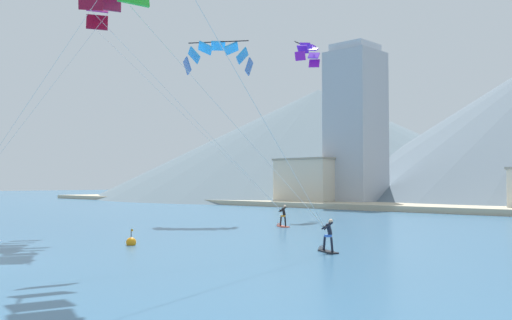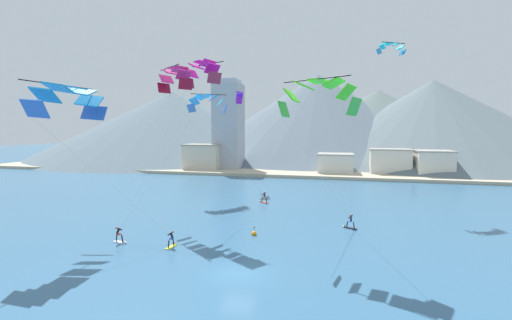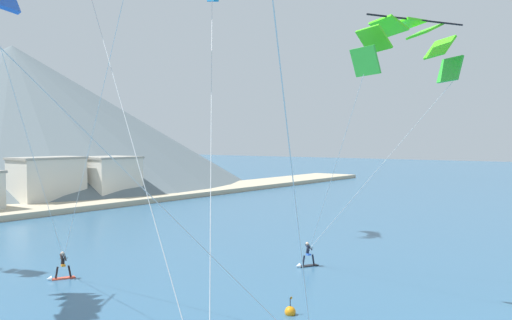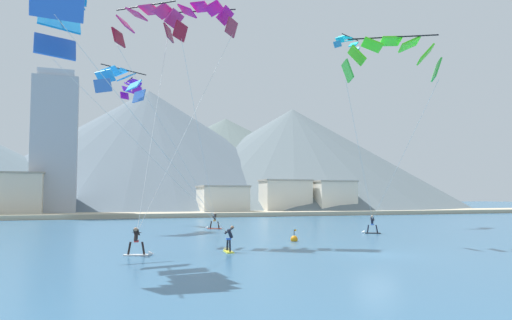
% 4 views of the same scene
% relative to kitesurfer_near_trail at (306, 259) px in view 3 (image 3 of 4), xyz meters
% --- Properties ---
extents(kitesurfer_near_trail, '(1.74, 1.12, 1.73)m').
position_rel_kitesurfer_near_trail_xyz_m(kitesurfer_near_trail, '(0.00, 0.00, 0.00)').
color(kitesurfer_near_trail, black).
rests_on(kitesurfer_near_trail, ground).
extents(kitesurfer_mid_center, '(1.76, 1.05, 1.78)m').
position_rel_kitesurfer_near_trail_xyz_m(kitesurfer_mid_center, '(-12.17, 10.66, 0.03)').
color(kitesurfer_mid_center, '#E54C33').
rests_on(kitesurfer_mid_center, ground).
extents(parafoil_kite_near_trail, '(7.29, 10.32, 14.05)m').
position_rel_kitesurfer_near_trail_xyz_m(parafoil_kite_near_trail, '(-3.12, -8.41, 13.59)').
color(parafoil_kite_near_trail, green).
extents(race_marker_buoy, '(0.56, 0.56, 1.02)m').
position_rel_kitesurfer_near_trail_xyz_m(race_marker_buoy, '(-9.69, -4.97, -0.35)').
color(race_marker_buoy, orange).
rests_on(race_marker_buoy, ground).
extents(shore_building_harbour_front, '(9.28, 5.12, 6.38)m').
position_rel_kitesurfer_near_trail_xyz_m(shore_building_harbour_front, '(10.40, 45.83, 2.70)').
color(shore_building_harbour_front, silver).
rests_on(shore_building_harbour_front, ground).
extents(shore_building_promenade_mid, '(7.75, 6.72, 6.23)m').
position_rel_kitesurfer_near_trail_xyz_m(shore_building_promenade_mid, '(19.40, 44.65, 2.62)').
color(shore_building_promenade_mid, silver).
rests_on(shore_building_promenade_mid, ground).
extents(mountain_peak_west_ridge, '(90.10, 90.10, 26.68)m').
position_rel_kitesurfer_near_trail_xyz_m(mountain_peak_west_ridge, '(27.64, 82.84, 12.84)').
color(mountain_peak_west_ridge, slate).
rests_on(mountain_peak_west_ridge, ground).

